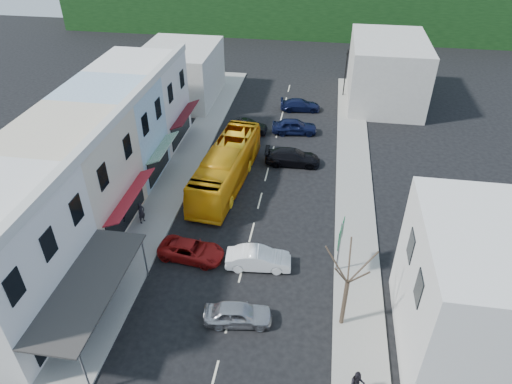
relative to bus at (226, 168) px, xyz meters
name	(u,v)px	position (x,y,z in m)	size (l,w,h in m)	color
ground	(242,270)	(3.13, -10.03, -1.55)	(120.00, 120.00, 0.00)	black
sidewalk_left	(177,179)	(-4.37, -0.03, -1.48)	(3.00, 52.00, 0.15)	gray
sidewalk_right	(354,194)	(10.63, -0.03, -1.48)	(3.00, 52.00, 0.15)	gray
shopfront_row	(86,164)	(-9.37, -5.03, 2.45)	(8.25, 30.00, 8.00)	silver
right_building	(491,298)	(16.63, -14.03, 2.45)	(8.00, 9.00, 8.00)	silver
distant_block_left	(181,74)	(-8.87, 16.97, 1.45)	(8.00, 10.00, 6.00)	#B7B2A8
distant_block_right	(386,71)	(14.13, 19.97, 1.95)	(8.00, 12.00, 7.00)	#B7B2A8
bus	(226,168)	(0.00, 0.00, 0.00)	(2.50, 11.60, 3.10)	#FCAF12
car_silver	(238,314)	(3.68, -14.20, -0.85)	(1.80, 4.40, 1.40)	#ACABB0
car_white	(258,259)	(4.15, -9.50, -0.85)	(1.80, 4.40, 1.40)	white
car_red	(191,250)	(-0.46, -9.31, -0.85)	(1.90, 4.60, 1.40)	maroon
car_black_near	(293,157)	(5.16, 4.06, -0.85)	(1.84, 4.50, 1.40)	black
car_navy_mid	(294,127)	(4.80, 10.12, -0.85)	(1.80, 4.40, 1.40)	black
car_black_far	(247,126)	(0.08, 9.54, -0.85)	(1.80, 4.40, 1.40)	black
car_navy_far	(300,104)	(4.97, 15.75, -0.85)	(1.84, 4.50, 1.40)	black
pedestrian_left	(141,213)	(-5.07, -6.28, -0.55)	(0.60, 0.40, 1.70)	black
pedestrian_right	(357,383)	(10.29, -17.80, -0.55)	(0.70, 0.44, 1.70)	black
direction_sign	(339,248)	(9.26, -9.08, 0.44)	(0.51, 1.80, 3.98)	#11522B
street_tree	(347,283)	(9.60, -13.42, 1.80)	(2.21, 2.21, 6.69)	#32271E
traffic_signal	(345,73)	(9.68, 20.60, 1.23)	(0.86, 1.22, 5.55)	black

